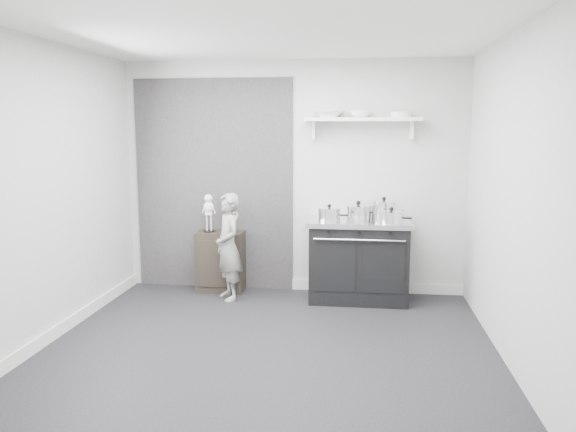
# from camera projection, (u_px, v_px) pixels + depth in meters

# --- Properties ---
(ground) EXTENTS (4.00, 4.00, 0.00)m
(ground) POSITION_uv_depth(u_px,v_px,m) (269.00, 345.00, 5.03)
(ground) COLOR black
(ground) RESTS_ON ground
(room_shell) EXTENTS (4.02, 3.62, 2.71)m
(room_shell) POSITION_uv_depth(u_px,v_px,m) (261.00, 160.00, 4.94)
(room_shell) COLOR #B0B0AE
(room_shell) RESTS_ON ground
(wall_shelf) EXTENTS (1.30, 0.26, 0.24)m
(wall_shelf) POSITION_uv_depth(u_px,v_px,m) (363.00, 120.00, 6.27)
(wall_shelf) COLOR white
(wall_shelf) RESTS_ON room_shell
(stove) EXTENTS (1.14, 0.71, 0.91)m
(stove) POSITION_uv_depth(u_px,v_px,m) (359.00, 259.00, 6.31)
(stove) COLOR black
(stove) RESTS_ON ground
(side_cabinet) EXTENTS (0.55, 0.32, 0.71)m
(side_cabinet) POSITION_uv_depth(u_px,v_px,m) (221.00, 261.00, 6.66)
(side_cabinet) COLOR black
(side_cabinet) RESTS_ON ground
(child) EXTENTS (0.48, 0.53, 1.21)m
(child) POSITION_uv_depth(u_px,v_px,m) (228.00, 247.00, 6.29)
(child) COLOR gray
(child) RESTS_ON ground
(pot_front_left) EXTENTS (0.33, 0.25, 0.19)m
(pot_front_left) POSITION_uv_depth(u_px,v_px,m) (329.00, 214.00, 6.16)
(pot_front_left) COLOR white
(pot_front_left) RESTS_ON stove
(pot_back_left) EXTENTS (0.38, 0.29, 0.20)m
(pot_back_left) POSITION_uv_depth(u_px,v_px,m) (358.00, 212.00, 6.34)
(pot_back_left) COLOR white
(pot_back_left) RESTS_ON stove
(pot_back_right) EXTENTS (0.35, 0.27, 0.25)m
(pot_back_right) POSITION_uv_depth(u_px,v_px,m) (384.00, 210.00, 6.29)
(pot_back_right) COLOR white
(pot_back_right) RESTS_ON stove
(pot_front_right) EXTENTS (0.35, 0.26, 0.18)m
(pot_front_right) POSITION_uv_depth(u_px,v_px,m) (391.00, 217.00, 6.01)
(pot_front_right) COLOR white
(pot_front_right) RESTS_ON stove
(skeleton_full) EXTENTS (0.14, 0.09, 0.51)m
(skeleton_full) POSITION_uv_depth(u_px,v_px,m) (209.00, 210.00, 6.58)
(skeleton_full) COLOR silver
(skeleton_full) RESTS_ON side_cabinet
(skeleton_torso) EXTENTS (0.13, 0.08, 0.45)m
(skeleton_torso) POSITION_uv_depth(u_px,v_px,m) (232.00, 213.00, 6.55)
(skeleton_torso) COLOR silver
(skeleton_torso) RESTS_ON side_cabinet
(bowl_large) EXTENTS (0.33, 0.33, 0.08)m
(bowl_large) POSITION_uv_depth(u_px,v_px,m) (328.00, 114.00, 6.30)
(bowl_large) COLOR white
(bowl_large) RESTS_ON wall_shelf
(bowl_small) EXTENTS (0.24, 0.24, 0.08)m
(bowl_small) POSITION_uv_depth(u_px,v_px,m) (360.00, 114.00, 6.25)
(bowl_small) COLOR white
(bowl_small) RESTS_ON wall_shelf
(plate_stack) EXTENTS (0.24, 0.24, 0.06)m
(plate_stack) POSITION_uv_depth(u_px,v_px,m) (401.00, 115.00, 6.20)
(plate_stack) COLOR silver
(plate_stack) RESTS_ON wall_shelf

